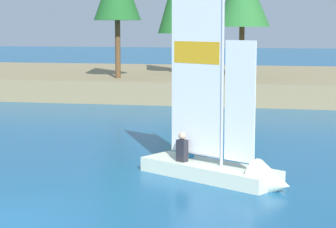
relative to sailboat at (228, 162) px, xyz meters
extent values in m
plane|color=#195684|center=(-4.22, -4.46, -0.52)|extent=(200.00, 200.00, 0.00)
cube|color=#897A56|center=(-4.22, 22.14, 0.07)|extent=(80.00, 14.45, 1.18)
cylinder|color=brown|center=(-7.82, 17.10, 2.23)|extent=(0.29, 0.29, 3.14)
cylinder|color=brown|center=(-5.28, 21.25, 1.86)|extent=(0.28, 0.28, 2.39)
cylinder|color=brown|center=(-1.25, 18.95, 2.06)|extent=(0.30, 0.30, 2.79)
cube|color=silver|center=(-0.54, 0.32, -0.33)|extent=(4.04, 3.06, 0.39)
cone|color=silver|center=(1.17, -0.69, -0.33)|extent=(1.41, 1.45, 1.10)
cylinder|color=#B7B7BC|center=(-0.20, 0.12, 2.69)|extent=(0.08, 0.08, 5.63)
cube|color=white|center=(-0.95, 0.56, 2.58)|extent=(1.51, 0.90, 4.92)
cube|color=orange|center=(-0.95, 0.56, 2.83)|extent=(1.36, 0.82, 0.59)
cube|color=white|center=(0.29, -0.17, 1.63)|extent=(0.82, 0.50, 3.11)
cylinder|color=#B7B7BC|center=(-0.95, 0.56, 0.09)|extent=(1.53, 0.93, 0.06)
cube|color=#26262D|center=(-1.31, 0.46, 0.17)|extent=(0.34, 0.31, 0.60)
sphere|color=tan|center=(-1.31, 0.46, 0.58)|extent=(0.20, 0.20, 0.20)
cube|color=#338CCC|center=(-1.24, 1.04, 0.15)|extent=(0.34, 0.31, 0.56)
sphere|color=tan|center=(-1.24, 1.04, 0.54)|extent=(0.20, 0.20, 0.20)
camera|label=1|loc=(1.61, -16.12, 3.58)|focal=67.36mm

